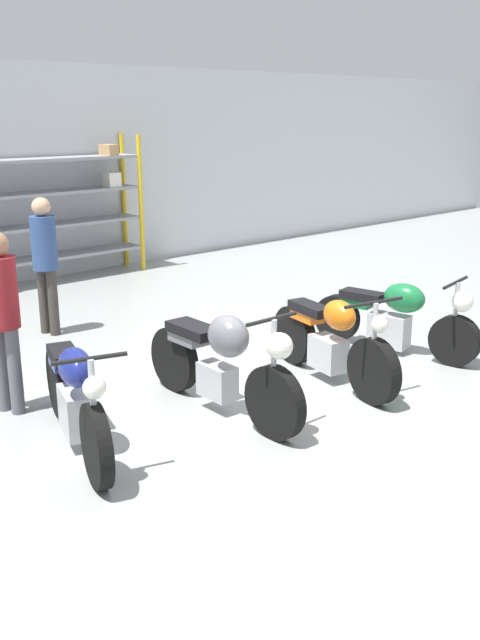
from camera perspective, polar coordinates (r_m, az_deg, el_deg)
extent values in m
plane|color=#9EA3A0|center=(7.45, 2.06, -5.83)|extent=(30.00, 30.00, 0.00)
cylinder|color=gold|center=(13.09, -7.93, 9.20)|extent=(0.08, 0.08, 2.42)
cylinder|color=gold|center=(13.54, -9.25, 9.38)|extent=(0.08, 0.08, 2.42)
cube|color=gray|center=(12.61, -14.83, 4.91)|extent=(3.36, 0.55, 0.05)
cube|color=gray|center=(12.51, -15.01, 7.34)|extent=(3.36, 0.55, 0.05)
cube|color=gray|center=(12.45, -15.20, 9.79)|extent=(3.36, 0.55, 0.05)
cube|color=gray|center=(12.40, -15.39, 12.28)|extent=(3.36, 0.55, 0.05)
cube|color=silver|center=(12.92, -10.24, 10.99)|extent=(0.24, 0.28, 0.25)
cube|color=tan|center=(12.90, -10.47, 13.24)|extent=(0.23, 0.33, 0.18)
cylinder|color=black|center=(5.67, -11.41, -9.85)|extent=(0.31, 0.68, 0.68)
cylinder|color=black|center=(7.02, -14.30, -4.80)|extent=(0.31, 0.68, 0.68)
cube|color=#ADADB2|center=(6.40, -13.09, -7.17)|extent=(0.34, 0.51, 0.39)
ellipsoid|color=navy|center=(6.07, -13.04, -3.70)|extent=(0.41, 0.55, 0.32)
cube|color=black|center=(6.55, -13.92, -2.72)|extent=(0.35, 0.51, 0.10)
cube|color=navy|center=(6.68, -14.05, -3.17)|extent=(0.28, 0.37, 0.12)
cylinder|color=#ADADB2|center=(5.55, -11.66, -6.53)|extent=(0.06, 0.06, 0.70)
sphere|color=silver|center=(5.43, -11.58, -5.32)|extent=(0.18, 0.18, 0.18)
cylinder|color=black|center=(5.45, -11.94, -3.04)|extent=(0.56, 0.20, 0.04)
cylinder|color=black|center=(6.34, 2.79, -6.61)|extent=(0.13, 0.68, 0.68)
cylinder|color=black|center=(7.43, -5.27, -3.12)|extent=(0.13, 0.68, 0.68)
cube|color=#ADADB2|center=(6.92, -1.83, -4.88)|extent=(0.23, 0.40, 0.33)
ellipsoid|color=slate|center=(6.63, -0.95, -1.32)|extent=(0.35, 0.46, 0.40)
cube|color=black|center=(7.05, -3.76, -0.76)|extent=(0.29, 0.59, 0.10)
cube|color=slate|center=(7.13, -4.10, -1.32)|extent=(0.25, 0.41, 0.12)
cylinder|color=#ADADB2|center=(6.21, 2.71, -3.33)|extent=(0.05, 0.05, 0.76)
sphere|color=silver|center=(6.11, 3.18, -2.09)|extent=(0.24, 0.24, 0.24)
cylinder|color=black|center=(6.12, 2.56, 0.08)|extent=(0.57, 0.05, 0.04)
cylinder|color=black|center=(7.19, 10.64, -4.04)|extent=(0.27, 0.69, 0.68)
cylinder|color=black|center=(8.23, 4.35, -1.17)|extent=(0.27, 0.69, 0.68)
cube|color=#ADADB2|center=(7.74, 7.05, -2.65)|extent=(0.32, 0.47, 0.36)
ellipsoid|color=orange|center=(7.48, 7.96, 0.37)|extent=(0.35, 0.47, 0.32)
cube|color=black|center=(7.89, 5.63, 0.94)|extent=(0.33, 0.60, 0.10)
cube|color=orange|center=(7.95, 5.39, 0.40)|extent=(0.27, 0.43, 0.12)
cylinder|color=#ADADB2|center=(7.10, 10.68, -1.37)|extent=(0.06, 0.06, 0.69)
sphere|color=silver|center=(7.00, 11.12, -0.35)|extent=(0.16, 0.16, 0.16)
cylinder|color=black|center=(7.02, 10.67, 1.38)|extent=(0.70, 0.18, 0.04)
cylinder|color=black|center=(8.49, 16.81, -1.59)|extent=(0.25, 0.61, 0.59)
cylinder|color=black|center=(9.10, 7.77, 0.17)|extent=(0.25, 0.61, 0.59)
cube|color=#ADADB2|center=(8.79, 11.82, -0.81)|extent=(0.34, 0.52, 0.40)
ellipsoid|color=#196B38|center=(8.61, 13.00, 1.72)|extent=(0.39, 0.56, 0.35)
cube|color=black|center=(8.85, 9.79, 1.96)|extent=(0.34, 0.57, 0.10)
cube|color=#196B38|center=(8.91, 9.33, 1.47)|extent=(0.28, 0.41, 0.12)
cylinder|color=#ADADB2|center=(8.40, 16.87, 0.62)|extent=(0.06, 0.06, 0.67)
sphere|color=silver|center=(8.34, 17.39, 1.42)|extent=(0.24, 0.24, 0.24)
cylinder|color=black|center=(8.33, 16.87, 2.89)|extent=(0.67, 0.16, 0.04)
cylinder|color=#595960|center=(7.26, -18.57, -3.69)|extent=(0.13, 0.13, 0.85)
cylinder|color=#595960|center=(7.14, -17.56, -3.94)|extent=(0.13, 0.13, 0.85)
cylinder|color=maroon|center=(6.98, -18.62, 2.09)|extent=(0.41, 0.41, 0.68)
cylinder|color=#38332D|center=(9.64, -15.44, 1.49)|extent=(0.13, 0.13, 0.86)
cylinder|color=#38332D|center=(9.51, -14.72, 1.34)|extent=(0.13, 0.13, 0.86)
cylinder|color=navy|center=(9.42, -15.43, 5.97)|extent=(0.39, 0.39, 0.68)
sphere|color=tan|center=(9.35, -15.64, 8.73)|extent=(0.23, 0.23, 0.23)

